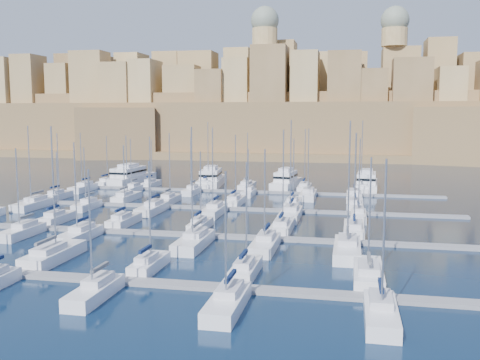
% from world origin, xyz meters
% --- Properties ---
extents(ground, '(600.00, 600.00, 0.00)m').
position_xyz_m(ground, '(0.00, 0.00, 0.00)').
color(ground, black).
rests_on(ground, ground).
extents(pontoon_near, '(84.00, 2.00, 0.40)m').
position_xyz_m(pontoon_near, '(0.00, -34.00, 0.20)').
color(pontoon_near, slate).
rests_on(pontoon_near, ground).
extents(pontoon_mid_near, '(84.00, 2.00, 0.40)m').
position_xyz_m(pontoon_mid_near, '(0.00, -12.00, 0.20)').
color(pontoon_mid_near, slate).
rests_on(pontoon_mid_near, ground).
extents(pontoon_mid_far, '(84.00, 2.00, 0.40)m').
position_xyz_m(pontoon_mid_far, '(0.00, 10.00, 0.20)').
color(pontoon_mid_far, slate).
rests_on(pontoon_mid_far, ground).
extents(pontoon_far, '(84.00, 2.00, 0.40)m').
position_xyz_m(pontoon_far, '(0.00, 32.00, 0.20)').
color(pontoon_far, slate).
rests_on(pontoon_far, ground).
extents(sailboat_2, '(3.12, 10.41, 16.25)m').
position_xyz_m(sailboat_2, '(-12.07, -27.92, 0.77)').
color(sailboat_2, white).
rests_on(sailboat_2, ground).
extents(sailboat_3, '(2.32, 7.74, 12.52)m').
position_xyz_m(sailboat_3, '(0.50, -29.23, 0.72)').
color(sailboat_3, white).
rests_on(sailboat_3, ground).
extents(sailboat_4, '(2.43, 8.11, 12.58)m').
position_xyz_m(sailboat_4, '(11.45, -29.05, 0.72)').
color(sailboat_4, white).
rests_on(sailboat_4, ground).
extents(sailboat_5, '(2.99, 9.98, 13.23)m').
position_xyz_m(sailboat_5, '(24.37, -28.13, 0.75)').
color(sailboat_5, white).
rests_on(sailboat_5, ground).
extents(sailboat_9, '(2.49, 8.30, 12.68)m').
position_xyz_m(sailboat_9, '(-1.08, -39.04, 0.73)').
color(sailboat_9, white).
rests_on(sailboat_9, ground).
extents(sailboat_10, '(2.74, 9.13, 12.82)m').
position_xyz_m(sailboat_10, '(11.86, -39.45, 0.73)').
color(sailboat_10, white).
rests_on(sailboat_10, ground).
extents(sailboat_11, '(2.70, 9.01, 14.10)m').
position_xyz_m(sailboat_11, '(25.08, -39.39, 0.74)').
color(sailboat_11, white).
rests_on(sailboat_11, ground).
extents(sailboat_13, '(2.46, 8.19, 11.67)m').
position_xyz_m(sailboat_13, '(-23.87, -7.01, 0.72)').
color(sailboat_13, white).
rests_on(sailboat_13, ground).
extents(sailboat_14, '(2.58, 8.61, 12.88)m').
position_xyz_m(sailboat_14, '(-12.47, -6.80, 0.73)').
color(sailboat_14, white).
rests_on(sailboat_14, ground).
extents(sailboat_15, '(2.25, 7.50, 12.12)m').
position_xyz_m(sailboat_15, '(0.15, -7.35, 0.72)').
color(sailboat_15, white).
rests_on(sailboat_15, ground).
extents(sailboat_16, '(2.77, 9.22, 15.40)m').
position_xyz_m(sailboat_16, '(12.57, -6.50, 0.76)').
color(sailboat_16, white).
rests_on(sailboat_16, ground).
extents(sailboat_17, '(2.88, 9.59, 15.01)m').
position_xyz_m(sailboat_17, '(22.99, -6.32, 0.76)').
color(sailboat_17, white).
rests_on(sailboat_17, ground).
extents(sailboat_19, '(2.59, 8.64, 12.96)m').
position_xyz_m(sailboat_19, '(-23.39, -17.21, 0.73)').
color(sailboat_19, white).
rests_on(sailboat_19, ground).
extents(sailboat_20, '(2.80, 9.34, 13.91)m').
position_xyz_m(sailboat_20, '(-14.30, -17.55, 0.74)').
color(sailboat_20, white).
rests_on(sailboat_20, ground).
extents(sailboat_21, '(3.14, 10.47, 16.06)m').
position_xyz_m(sailboat_21, '(2.40, -18.11, 0.77)').
color(sailboat_21, white).
rests_on(sailboat_21, ground).
extents(sailboat_22, '(2.85, 9.51, 13.34)m').
position_xyz_m(sailboat_22, '(11.78, -17.64, 0.74)').
color(sailboat_22, white).
rests_on(sailboat_22, ground).
extents(sailboat_23, '(3.22, 10.74, 16.89)m').
position_xyz_m(sailboat_23, '(22.14, -18.24, 0.78)').
color(sailboat_23, white).
rests_on(sailboat_23, ground).
extents(sailboat_24, '(2.43, 8.10, 13.80)m').
position_xyz_m(sailboat_24, '(-36.65, 14.95, 0.74)').
color(sailboat_24, white).
rests_on(sailboat_24, ground).
extents(sailboat_25, '(2.83, 9.42, 13.43)m').
position_xyz_m(sailboat_25, '(-21.91, 15.59, 0.74)').
color(sailboat_25, white).
rests_on(sailboat_25, ground).
extents(sailboat_26, '(2.42, 8.07, 14.05)m').
position_xyz_m(sailboat_26, '(-12.53, 14.93, 0.74)').
color(sailboat_26, white).
rests_on(sailboat_26, ground).
extents(sailboat_27, '(2.63, 8.75, 13.78)m').
position_xyz_m(sailboat_27, '(0.64, 15.26, 0.74)').
color(sailboat_27, white).
rests_on(sailboat_27, ground).
extents(sailboat_28, '(2.52, 8.41, 13.14)m').
position_xyz_m(sailboat_28, '(11.85, 15.10, 0.73)').
color(sailboat_28, white).
rests_on(sailboat_28, ground).
extents(sailboat_29, '(2.78, 9.26, 14.36)m').
position_xyz_m(sailboat_29, '(23.24, 15.52, 0.75)').
color(sailboat_29, white).
rests_on(sailboat_29, ground).
extents(sailboat_30, '(3.04, 10.13, 15.63)m').
position_xyz_m(sailboat_30, '(-35.30, 4.06, 0.77)').
color(sailboat_30, white).
rests_on(sailboat_30, ground).
extents(sailboat_31, '(2.35, 7.83, 11.71)m').
position_xyz_m(sailboat_31, '(-25.03, 5.19, 0.71)').
color(sailboat_31, white).
rests_on(sailboat_31, ground).
extents(sailboat_32, '(2.95, 9.85, 13.82)m').
position_xyz_m(sailboat_32, '(-11.96, 4.20, 0.75)').
color(sailboat_32, white).
rests_on(sailboat_32, ground).
extents(sailboat_33, '(2.84, 9.45, 15.46)m').
position_xyz_m(sailboat_33, '(-0.75, 4.39, 0.76)').
color(sailboat_33, white).
rests_on(sailboat_33, ground).
extents(sailboat_34, '(3.15, 10.51, 16.75)m').
position_xyz_m(sailboat_34, '(12.66, 3.87, 0.78)').
color(sailboat_34, white).
rests_on(sailboat_34, ground).
extents(sailboat_35, '(2.50, 8.32, 13.79)m').
position_xyz_m(sailboat_35, '(23.73, 4.95, 0.74)').
color(sailboat_35, white).
rests_on(sailboat_35, ground).
extents(sailboat_36, '(2.28, 7.60, 12.42)m').
position_xyz_m(sailboat_36, '(-36.26, 36.70, 0.72)').
color(sailboat_36, white).
rests_on(sailboat_36, ground).
extents(sailboat_37, '(2.39, 7.95, 11.61)m').
position_xyz_m(sailboat_37, '(-24.76, 36.87, 0.71)').
color(sailboat_37, white).
rests_on(sailboat_37, ground).
extents(sailboat_38, '(2.91, 9.69, 15.89)m').
position_xyz_m(sailboat_38, '(-10.91, 37.72, 0.76)').
color(sailboat_38, white).
rests_on(sailboat_38, ground).
extents(sailboat_39, '(2.80, 9.33, 13.44)m').
position_xyz_m(sailboat_39, '(-1.32, 37.55, 0.74)').
color(sailboat_39, white).
rests_on(sailboat_39, ground).
extents(sailboat_40, '(2.68, 8.93, 14.35)m').
position_xyz_m(sailboat_40, '(12.08, 37.35, 0.75)').
color(sailboat_40, white).
rests_on(sailboat_40, ground).
extents(sailboat_41, '(2.88, 9.59, 16.29)m').
position_xyz_m(sailboat_41, '(24.73, 37.67, 0.77)').
color(sailboat_41, white).
rests_on(sailboat_41, ground).
extents(sailboat_42, '(2.79, 9.30, 13.58)m').
position_xyz_m(sailboat_42, '(-37.08, 26.46, 0.74)').
color(sailboat_42, white).
rests_on(sailboat_42, ground).
extents(sailboat_43, '(2.28, 7.60, 12.25)m').
position_xyz_m(sailboat_43, '(-25.56, 27.30, 0.72)').
color(sailboat_43, white).
rests_on(sailboat_43, ground).
extents(sailboat_44, '(2.37, 7.89, 12.60)m').
position_xyz_m(sailboat_44, '(-11.64, 27.16, 0.72)').
color(sailboat_44, white).
rests_on(sailboat_44, ground).
extents(sailboat_45, '(2.20, 7.35, 10.45)m').
position_xyz_m(sailboat_45, '(1.02, 27.42, 0.70)').
color(sailboat_45, white).
rests_on(sailboat_45, ground).
extents(sailboat_46, '(2.99, 9.98, 14.78)m').
position_xyz_m(sailboat_46, '(13.82, 26.13, 0.76)').
color(sailboat_46, white).
rests_on(sailboat_46, ground).
extents(sailboat_47, '(3.07, 10.24, 13.94)m').
position_xyz_m(sailboat_47, '(23.19, 26.00, 0.75)').
color(sailboat_47, white).
rests_on(sailboat_47, ground).
extents(motor_yacht_a, '(7.12, 19.23, 5.25)m').
position_xyz_m(motor_yacht_a, '(-32.78, 42.55, 1.73)').
color(motor_yacht_a, white).
rests_on(motor_yacht_a, ground).
extents(motor_yacht_b, '(6.77, 17.13, 5.25)m').
position_xyz_m(motor_yacht_b, '(-11.02, 41.52, 1.73)').
color(motor_yacht_b, white).
rests_on(motor_yacht_b, ground).
extents(motor_yacht_c, '(6.27, 15.10, 5.25)m').
position_xyz_m(motor_yacht_c, '(7.50, 40.54, 1.73)').
color(motor_yacht_c, white).
rests_on(motor_yacht_c, ground).
extents(motor_yacht_d, '(5.50, 16.09, 5.25)m').
position_xyz_m(motor_yacht_d, '(25.98, 41.13, 1.73)').
color(motor_yacht_d, white).
rests_on(motor_yacht_d, ground).
extents(fortified_city, '(460.00, 108.95, 59.52)m').
position_xyz_m(fortified_city, '(-0.19, 155.26, 14.74)').
color(fortified_city, brown).
rests_on(fortified_city, ground).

